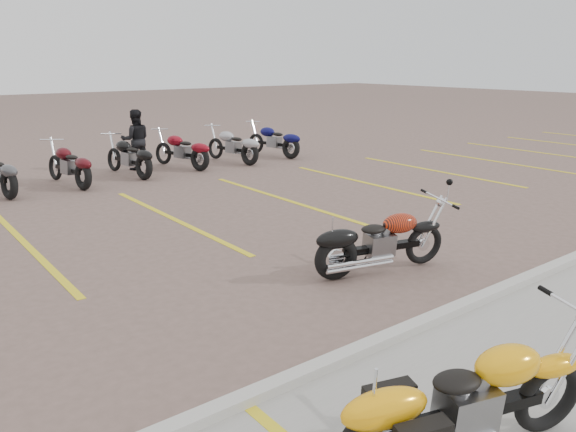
% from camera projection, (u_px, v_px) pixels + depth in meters
% --- Properties ---
extents(ground, '(100.00, 100.00, 0.00)m').
position_uv_depth(ground, '(302.00, 280.00, 7.96)').
color(ground, '#715851').
rests_on(ground, ground).
extents(curb, '(60.00, 0.18, 0.12)m').
position_uv_depth(curb, '(412.00, 328.00, 6.42)').
color(curb, '#ADAAA3').
rests_on(curb, ground).
extents(parking_stripes, '(38.00, 5.50, 0.01)m').
position_uv_depth(parking_stripes, '(174.00, 219.00, 11.01)').
color(parking_stripes, gold).
rests_on(parking_stripes, ground).
extents(yellow_cruiser, '(2.20, 0.77, 0.93)m').
position_uv_depth(yellow_cruiser, '(462.00, 406.00, 4.30)').
color(yellow_cruiser, black).
rests_on(yellow_cruiser, ground).
extents(flame_cruiser, '(2.11, 0.66, 0.88)m').
position_uv_depth(flame_cruiser, '(377.00, 244.00, 8.15)').
color(flame_cruiser, black).
rests_on(flame_cruiser, ground).
extents(person_b, '(0.98, 0.86, 1.69)m').
position_uv_depth(person_b, '(136.00, 140.00, 15.79)').
color(person_b, black).
rests_on(person_b, ground).
extents(bg_bike_row, '(15.83, 2.08, 1.10)m').
position_uv_depth(bg_bike_row, '(30.00, 166.00, 13.48)').
color(bg_bike_row, black).
rests_on(bg_bike_row, ground).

